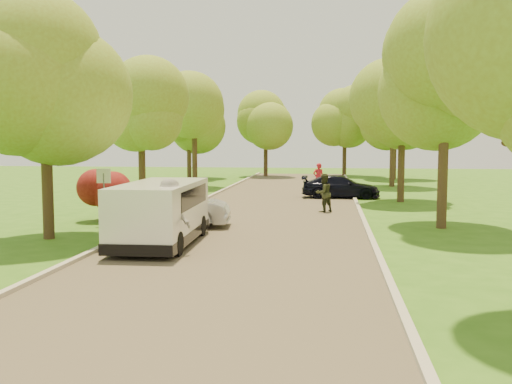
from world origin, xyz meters
The scene contains 23 objects.
ground centered at (0.00, 0.00, 0.00)m, with size 100.00×100.00×0.00m, color #346818.
road centered at (0.00, 8.00, 0.01)m, with size 8.00×60.00×0.01m, color #4C4438.
curb_left centered at (-4.05, 8.00, 0.06)m, with size 0.18×60.00×0.12m, color #B2AD9E.
curb_right centered at (4.05, 8.00, 0.06)m, with size 0.18×60.00×0.12m, color #B2AD9E.
street_sign centered at (-5.80, 4.00, 1.56)m, with size 0.55×0.06×2.17m.
red_shrub centered at (-6.30, 5.50, 1.10)m, with size 1.70×1.70×1.95m.
tree_l_mida centered at (-6.30, 1.00, 5.17)m, with size 4.71×4.60×7.39m.
tree_l_midb centered at (-6.81, 12.00, 4.59)m, with size 4.30×4.20×6.62m.
tree_l_far centered at (-6.39, 22.00, 5.47)m, with size 4.92×4.80×7.79m.
tree_r_mida centered at (7.02, 5.00, 5.54)m, with size 5.13×5.00×7.95m.
tree_r_midb centered at (6.60, 14.00, 4.88)m, with size 4.51×4.40×7.01m.
tree_r_far centered at (7.23, 24.00, 5.83)m, with size 5.33×5.20×8.34m.
tree_bg_a centered at (-8.78, 30.00, 5.31)m, with size 5.12×5.00×7.72m.
tree_bg_b centered at (8.22, 32.00, 5.54)m, with size 5.12×5.00×7.95m.
tree_bg_c centered at (-2.79, 34.00, 5.02)m, with size 4.92×4.80×7.33m.
tree_bg_d centered at (4.22, 36.00, 5.31)m, with size 5.12×5.00×7.72m.
minivan centered at (-2.50, 0.46, 1.02)m, with size 2.18×5.25×1.94m.
silver_sedan centered at (-3.30, 4.01, 0.76)m, with size 1.60×4.59×1.51m, color #A1A2A6.
dark_sedan centered at (3.30, 15.59, 0.63)m, with size 1.77×4.35×1.26m, color black.
longboard centered at (-1.85, -0.85, 0.11)m, with size 0.63×1.07×0.12m.
skateboarder centered at (-1.85, -0.85, 1.14)m, with size 1.30×0.75×2.02m, color slate.
person_striped centered at (2.00, 18.62, 0.92)m, with size 0.67×0.44×1.83m, color red.
person_olive centered at (2.42, 9.11, 0.87)m, with size 0.85×0.66×1.74m, color #2B2F1C.
Camera 1 is at (2.68, -16.58, 3.26)m, focal length 40.00 mm.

